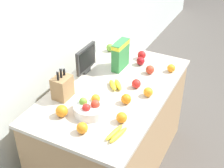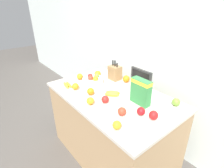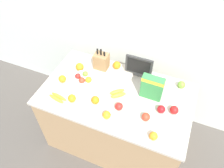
{
  "view_description": "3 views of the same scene",
  "coord_description": "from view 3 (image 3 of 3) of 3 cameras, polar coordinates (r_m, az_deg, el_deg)",
  "views": [
    {
      "loc": [
        -1.9,
        -0.96,
        2.29
      ],
      "look_at": [
        -0.04,
        -0.01,
        0.93
      ],
      "focal_mm": 50.0,
      "sensor_mm": 36.0,
      "label": 1
    },
    {
      "loc": [
        1.29,
        -1.08,
        1.78
      ],
      "look_at": [
        -0.05,
        0.04,
        0.96
      ],
      "focal_mm": 28.0,
      "sensor_mm": 36.0,
      "label": 2
    },
    {
      "loc": [
        0.49,
        -1.31,
        2.52
      ],
      "look_at": [
        -0.05,
        0.02,
        0.96
      ],
      "focal_mm": 35.0,
      "sensor_mm": 36.0,
      "label": 3
    }
  ],
  "objects": [
    {
      "name": "orange_by_cereal",
      "position": [
        2.39,
        1.26,
        4.93
      ],
      "size": [
        0.09,
        0.09,
        0.09
      ],
      "primitive_type": "sphere",
      "color": "orange",
      "rests_on": "counter"
    },
    {
      "name": "apple_leftmost",
      "position": [
        1.98,
        8.83,
        -8.48
      ],
      "size": [
        0.08,
        0.08,
        0.08
      ],
      "primitive_type": "sphere",
      "color": "red",
      "rests_on": "counter"
    },
    {
      "name": "apple_rightmost",
      "position": [
        2.02,
        1.82,
        -5.86
      ],
      "size": [
        0.08,
        0.08,
        0.08
      ],
      "primitive_type": "sphere",
      "color": "red",
      "rests_on": "counter"
    },
    {
      "name": "fruit_bowl",
      "position": [
        2.24,
        -7.47,
        0.95
      ],
      "size": [
        0.25,
        0.25,
        0.12
      ],
      "color": "silver",
      "rests_on": "counter"
    },
    {
      "name": "ground_plane",
      "position": [
        2.88,
        0.87,
        -13.65
      ],
      "size": [
        14.0,
        14.0,
        0.0
      ],
      "primitive_type": "plane",
      "color": "#514C47"
    },
    {
      "name": "knife_block",
      "position": [
        2.37,
        -2.8,
        6.02
      ],
      "size": [
        0.15,
        0.12,
        0.28
      ],
      "color": "#937047",
      "rests_on": "counter"
    },
    {
      "name": "apple_rear",
      "position": [
        2.05,
        12.72,
        -6.45
      ],
      "size": [
        0.08,
        0.08,
        0.08
      ],
      "primitive_type": "sphere",
      "color": "#A31419",
      "rests_on": "counter"
    },
    {
      "name": "cereal_box",
      "position": [
        2.07,
        10.46,
        -0.71
      ],
      "size": [
        0.21,
        0.08,
        0.26
      ],
      "rotation": [
        0.0,
        0.0,
        -0.02
      ],
      "color": "#338442",
      "rests_on": "counter"
    },
    {
      "name": "counter",
      "position": [
        2.51,
        0.98,
        -8.86
      ],
      "size": [
        1.5,
        0.87,
        0.87
      ],
      "color": "tan",
      "rests_on": "ground_plane"
    },
    {
      "name": "orange_back_center",
      "position": [
        1.89,
        10.78,
        -13.2
      ],
      "size": [
        0.07,
        0.07,
        0.07
      ],
      "primitive_type": "sphere",
      "color": "orange",
      "rests_on": "counter"
    },
    {
      "name": "orange_mid_right",
      "position": [
        2.07,
        -4.4,
        -4.21
      ],
      "size": [
        0.08,
        0.08,
        0.08
      ],
      "primitive_type": "sphere",
      "color": "orange",
      "rests_on": "counter"
    },
    {
      "name": "orange_near_bowl",
      "position": [
        2.31,
        -12.87,
        1.32
      ],
      "size": [
        0.08,
        0.08,
        0.08
      ],
      "primitive_type": "sphere",
      "color": "orange",
      "rests_on": "counter"
    },
    {
      "name": "orange_front_left",
      "position": [
        2.11,
        -10.44,
        -3.7
      ],
      "size": [
        0.08,
        0.08,
        0.08
      ],
      "primitive_type": "sphere",
      "color": "orange",
      "rests_on": "counter"
    },
    {
      "name": "banana_bunch_right",
      "position": [
        2.18,
        -14.03,
        -3.47
      ],
      "size": [
        0.2,
        0.1,
        0.03
      ],
      "rotation": [
        0.0,
        0.0,
        2.89
      ],
      "color": "yellow",
      "rests_on": "counter"
    },
    {
      "name": "orange_front_right",
      "position": [
        2.39,
        -8.45,
        4.43
      ],
      "size": [
        0.09,
        0.09,
        0.09
      ],
      "primitive_type": "sphere",
      "color": "orange",
      "rests_on": "counter"
    },
    {
      "name": "small_monitor",
      "position": [
        2.26,
        6.99,
        4.59
      ],
      "size": [
        0.28,
        0.03,
        0.24
      ],
      "color": "#2D2D2D",
      "rests_on": "counter"
    },
    {
      "name": "apple_middle",
      "position": [
        2.3,
        17.69,
        -0.18
      ],
      "size": [
        0.08,
        0.08,
        0.08
      ],
      "primitive_type": "sphere",
      "color": "#6B9E33",
      "rests_on": "counter"
    },
    {
      "name": "banana_bunch_left",
      "position": [
        2.14,
        1.51,
        -2.48
      ],
      "size": [
        0.17,
        0.17,
        0.04
      ],
      "rotation": [
        0.0,
        0.0,
        0.62
      ],
      "color": "yellow",
      "rests_on": "counter"
    },
    {
      "name": "apple_near_bananas",
      "position": [
        2.07,
        15.93,
        -6.55
      ],
      "size": [
        0.08,
        0.08,
        0.08
      ],
      "primitive_type": "sphere",
      "color": "red",
      "rests_on": "counter"
    },
    {
      "name": "wall_back",
      "position": [
        2.36,
        7.35,
        15.82
      ],
      "size": [
        9.0,
        0.06,
        2.6
      ],
      "color": "silver",
      "rests_on": "ground_plane"
    },
    {
      "name": "orange_front_center",
      "position": [
        1.97,
        -1.43,
        -8.09
      ],
      "size": [
        0.08,
        0.08,
        0.08
      ],
      "primitive_type": "sphere",
      "color": "orange",
      "rests_on": "counter"
    }
  ]
}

